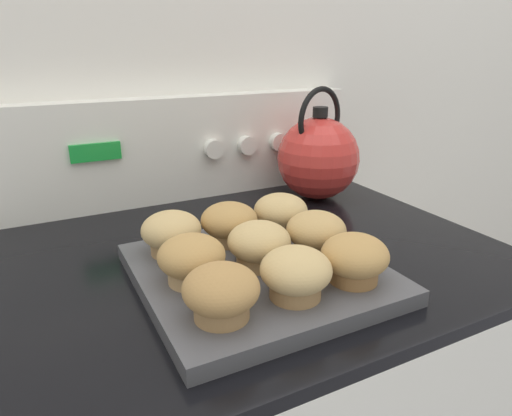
{
  "coord_description": "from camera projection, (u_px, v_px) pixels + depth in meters",
  "views": [
    {
      "loc": [
        -0.28,
        -0.27,
        1.24
      ],
      "look_at": [
        -0.01,
        0.26,
        1.02
      ],
      "focal_mm": 32.0,
      "sensor_mm": 36.0,
      "label": 1
    }
  ],
  "objects": [
    {
      "name": "muffin_r1_c0",
      "position": [
        192.0,
        259.0,
        0.57
      ],
      "size": [
        0.09,
        0.09,
        0.06
      ],
      "color": "tan",
      "rests_on": "muffin_pan"
    },
    {
      "name": "muffin_r1_c1",
      "position": [
        259.0,
        244.0,
        0.61
      ],
      "size": [
        0.09,
        0.09,
        0.06
      ],
      "color": "tan",
      "rests_on": "muffin_pan"
    },
    {
      "name": "muffin_r2_c2",
      "position": [
        281.0,
        213.0,
        0.72
      ],
      "size": [
        0.09,
        0.09,
        0.06
      ],
      "color": "tan",
      "rests_on": "muffin_pan"
    },
    {
      "name": "tea_kettle",
      "position": [
        319.0,
        157.0,
        0.94
      ],
      "size": [
        0.2,
        0.17,
        0.23
      ],
      "color": "red",
      "rests_on": "stove_range"
    },
    {
      "name": "muffin_r0_c1",
      "position": [
        296.0,
        273.0,
        0.53
      ],
      "size": [
        0.09,
        0.09,
        0.06
      ],
      "color": "#A37A4C",
      "rests_on": "muffin_pan"
    },
    {
      "name": "muffin_r0_c2",
      "position": [
        355.0,
        258.0,
        0.57
      ],
      "size": [
        0.09,
        0.09,
        0.06
      ],
      "color": "olive",
      "rests_on": "muffin_pan"
    },
    {
      "name": "muffin_r2_c1",
      "position": [
        229.0,
        223.0,
        0.68
      ],
      "size": [
        0.09,
        0.09,
        0.06
      ],
      "color": "tan",
      "rests_on": "muffin_pan"
    },
    {
      "name": "muffin_pan",
      "position": [
        258.0,
        273.0,
        0.62
      ],
      "size": [
        0.31,
        0.31,
        0.02
      ],
      "color": "#4C4C51",
      "rests_on": "stove_range"
    },
    {
      "name": "wall_back",
      "position": [
        168.0,
        63.0,
        0.92
      ],
      "size": [
        8.0,
        0.05,
        2.4
      ],
      "color": "white",
      "rests_on": "ground_plane"
    },
    {
      "name": "muffin_r2_c0",
      "position": [
        172.0,
        233.0,
        0.65
      ],
      "size": [
        0.09,
        0.09,
        0.06
      ],
      "color": "#A37A4C",
      "rests_on": "muffin_pan"
    },
    {
      "name": "muffin_r1_c2",
      "position": [
        316.0,
        233.0,
        0.65
      ],
      "size": [
        0.09,
        0.09,
        0.06
      ],
      "color": "tan",
      "rests_on": "muffin_pan"
    },
    {
      "name": "muffin_r0_c0",
      "position": [
        221.0,
        292.0,
        0.49
      ],
      "size": [
        0.09,
        0.09,
        0.06
      ],
      "color": "#A37A4C",
      "rests_on": "muffin_pan"
    },
    {
      "name": "control_panel",
      "position": [
        182.0,
        148.0,
        0.93
      ],
      "size": [
        0.76,
        0.07,
        0.21
      ],
      "color": "white",
      "rests_on": "stove_range"
    }
  ]
}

